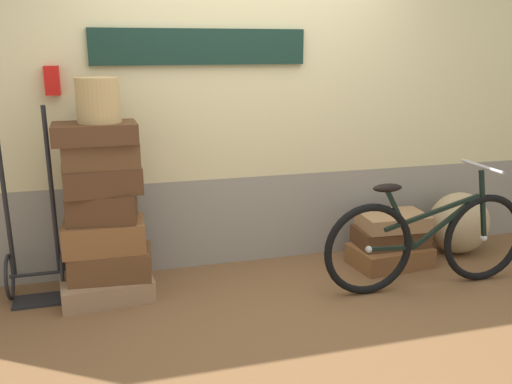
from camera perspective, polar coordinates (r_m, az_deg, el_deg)
name	(u,v)px	position (r m, az deg, el deg)	size (l,w,h in m)	color
ground	(276,302)	(4.05, 2.03, -11.23)	(8.75, 5.20, 0.06)	brown
station_building	(246,112)	(4.48, -1.04, 8.17)	(6.75, 0.74, 2.45)	gray
suitcase_0	(107,287)	(4.16, -15.06, -9.38)	(0.63, 0.45, 0.15)	#937051
suitcase_1	(111,263)	(4.09, -14.65, -7.11)	(0.56, 0.34, 0.20)	brown
suitcase_2	(105,236)	(4.03, -15.28, -4.37)	(0.55, 0.34, 0.21)	brown
suitcase_3	(103,207)	(3.98, -15.47, -1.51)	(0.46, 0.31, 0.20)	#4C2D19
suitcase_4	(102,179)	(3.96, -15.53, 1.27)	(0.52, 0.37, 0.18)	#4C2D19
suitcase_5	(100,154)	(3.92, -15.68, 3.76)	(0.50, 0.34, 0.17)	brown
suitcase_6	(95,133)	(3.86, -16.21, 5.86)	(0.55, 0.35, 0.13)	#4C2D19
suitcase_7	(390,255)	(4.71, 13.55, -6.34)	(0.61, 0.41, 0.16)	brown
suitcase_8	(390,236)	(4.70, 13.61, -4.41)	(0.56, 0.34, 0.14)	#4C2D19
suitcase_9	(393,221)	(4.66, 13.90, -2.89)	(0.53, 0.37, 0.12)	#9E754C
wicker_basket	(98,100)	(3.85, -15.90, 9.06)	(0.29, 0.29, 0.30)	tan
luggage_trolley	(35,257)	(4.25, -21.75, -6.17)	(0.39, 0.38, 1.36)	black
burlap_sack	(459,223)	(5.10, 20.08, -2.99)	(0.53, 0.45, 0.53)	tan
bicycle	(428,241)	(4.27, 17.20, -4.82)	(1.63, 0.46, 0.91)	black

